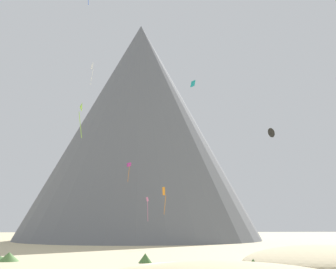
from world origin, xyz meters
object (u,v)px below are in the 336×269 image
at_px(bush_scatter_east, 9,257).
at_px(rock_massif, 137,134).
at_px(kite_lime_mid, 81,108).
at_px(kite_magenta_mid, 129,165).
at_px(kite_white_high, 92,69).
at_px(bush_far_right, 145,258).
at_px(kite_orange_low, 164,194).
at_px(kite_teal_high, 193,84).
at_px(kite_black_mid, 272,132).
at_px(kite_pink_low, 148,204).
at_px(bush_far_left, 253,264).
at_px(bush_low_patch, 0,258).

distance_m(bush_scatter_east, rock_massif, 76.24).
bearing_deg(rock_massif, kite_lime_mid, -97.97).
distance_m(kite_magenta_mid, kite_white_high, 21.65).
distance_m(bush_far_right, kite_orange_low, 34.12).
height_order(kite_orange_low, kite_teal_high, kite_teal_high).
xyz_separation_m(kite_black_mid, kite_pink_low, (-15.01, 34.79, -7.81)).
distance_m(bush_far_left, kite_white_high, 56.89).
height_order(bush_low_patch, kite_pink_low, kite_pink_low).
height_order(bush_far_right, kite_lime_mid, kite_lime_mid).
bearing_deg(kite_lime_mid, kite_magenta_mid, 164.63).
height_order(bush_scatter_east, bush_low_patch, bush_scatter_east).
relative_size(kite_magenta_mid, kite_pink_low, 0.84).
bearing_deg(kite_orange_low, bush_low_patch, 36.79).
distance_m(bush_low_patch, kite_black_mid, 37.44).
bearing_deg(kite_white_high, kite_pink_low, -44.70).
bearing_deg(kite_teal_high, kite_lime_mid, -50.79).
height_order(kite_white_high, kite_orange_low, kite_white_high).
bearing_deg(bush_far_left, bush_low_patch, 152.56).
distance_m(rock_massif, kite_pink_low, 39.37).
bearing_deg(kite_lime_mid, bush_far_right, 35.67).
xyz_separation_m(rock_massif, kite_pink_low, (2.09, -33.34, -20.84)).
bearing_deg(bush_far_right, kite_lime_mid, 128.96).
bearing_deg(kite_magenta_mid, kite_teal_high, 5.25).
bearing_deg(bush_far_left, kite_white_high, 115.71).
distance_m(rock_massif, kite_teal_high, 50.68).
xyz_separation_m(bush_far_left, kite_black_mid, (6.46, 12.46, 15.45)).
relative_size(kite_black_mid, kite_pink_low, 0.30).
height_order(kite_pink_low, kite_teal_high, kite_teal_high).
bearing_deg(kite_orange_low, rock_massif, -96.81).
relative_size(kite_black_mid, kite_orange_low, 0.28).
xyz_separation_m(bush_far_right, kite_teal_high, (8.67, 22.44, 27.69)).
height_order(kite_pink_low, kite_lime_mid, kite_lime_mid).
bearing_deg(kite_pink_low, kite_orange_low, 97.65).
bearing_deg(kite_teal_high, kite_black_mid, 30.32).
xyz_separation_m(kite_orange_low, kite_lime_mid, (-13.49, -21.27, 10.85)).
xyz_separation_m(bush_low_patch, kite_pink_low, (18.91, 32.98, 7.94)).
height_order(bush_low_patch, kite_magenta_mid, kite_magenta_mid).
xyz_separation_m(bush_scatter_east, bush_far_right, (15.69, -3.17, -0.00)).
distance_m(bush_far_right, bush_low_patch, 18.41).
height_order(kite_orange_low, kite_pink_low, kite_orange_low).
bearing_deg(kite_lime_mid, kite_black_mid, 71.13).
xyz_separation_m(bush_far_right, kite_orange_low, (4.36, 32.56, 9.23)).
relative_size(bush_far_left, kite_orange_low, 0.26).
relative_size(bush_scatter_east, bush_far_left, 1.79).
height_order(kite_white_high, kite_teal_high, kite_white_high).
bearing_deg(kite_teal_high, kite_white_high, -112.52).
bearing_deg(bush_far_right, kite_orange_low, 82.37).
bearing_deg(kite_magenta_mid, kite_orange_low, 10.05).
bearing_deg(kite_lime_mid, kite_white_high, 178.57).
height_order(kite_magenta_mid, kite_white_high, kite_white_high).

